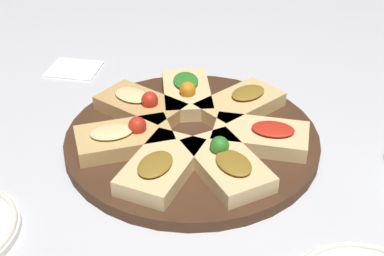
{
  "coord_description": "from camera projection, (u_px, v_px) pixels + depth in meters",
  "views": [
    {
      "loc": [
        -0.16,
        0.71,
        0.52
      ],
      "look_at": [
        0.0,
        0.0,
        0.03
      ],
      "focal_mm": 50.0,
      "sensor_mm": 36.0,
      "label": 1
    }
  ],
  "objects": [
    {
      "name": "focaccia_slice_4",
      "position": [
        140.0,
        105.0,
        0.93
      ],
      "size": [
        0.17,
        0.14,
        0.05
      ],
      "color": "tan",
      "rests_on": "serving_board"
    },
    {
      "name": "ground_plane",
      "position": [
        192.0,
        144.0,
        0.89
      ],
      "size": [
        3.0,
        3.0,
        0.0
      ],
      "primitive_type": "plane",
      "color": "silver"
    },
    {
      "name": "serving_board",
      "position": [
        192.0,
        139.0,
        0.89
      ],
      "size": [
        0.42,
        0.42,
        0.02
      ],
      "primitive_type": "cylinder",
      "color": "#422819",
      "rests_on": "ground_plane"
    },
    {
      "name": "focaccia_slice_3",
      "position": [
        187.0,
        93.0,
        0.97
      ],
      "size": [
        0.12,
        0.17,
        0.05
      ],
      "color": "#E5C689",
      "rests_on": "serving_board"
    },
    {
      "name": "napkin_stack",
      "position": [
        74.0,
        68.0,
        1.12
      ],
      "size": [
        0.11,
        0.09,
        0.01
      ],
      "primitive_type": "cube",
      "rotation": [
        0.0,
        0.0,
        0.04
      ],
      "color": "white",
      "rests_on": "ground_plane"
    },
    {
      "name": "focaccia_slice_6",
      "position": [
        161.0,
        166.0,
        0.79
      ],
      "size": [
        0.11,
        0.16,
        0.03
      ],
      "color": "#E5C689",
      "rests_on": "serving_board"
    },
    {
      "name": "focaccia_slice_0",
      "position": [
        227.0,
        164.0,
        0.79
      ],
      "size": [
        0.16,
        0.17,
        0.05
      ],
      "color": "#E5C689",
      "rests_on": "serving_board"
    },
    {
      "name": "focaccia_slice_2",
      "position": [
        241.0,
        104.0,
        0.94
      ],
      "size": [
        0.16,
        0.17,
        0.03
      ],
      "color": "#DBB775",
      "rests_on": "serving_board"
    },
    {
      "name": "focaccia_slice_1",
      "position": [
        262.0,
        136.0,
        0.85
      ],
      "size": [
        0.15,
        0.08,
        0.03
      ],
      "color": "#E5C689",
      "rests_on": "serving_board"
    },
    {
      "name": "focaccia_slice_5",
      "position": [
        124.0,
        138.0,
        0.85
      ],
      "size": [
        0.17,
        0.14,
        0.05
      ],
      "color": "tan",
      "rests_on": "serving_board"
    }
  ]
}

